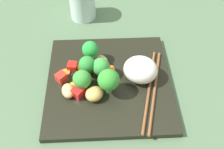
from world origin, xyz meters
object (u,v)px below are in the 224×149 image
at_px(square_plate, 109,82).
at_px(drinking_glass, 82,3).
at_px(rice_mound, 140,70).
at_px(broccoli_floret_2, 82,79).
at_px(chopstick_pair, 152,89).
at_px(carrot_slice_3, 111,70).

height_order(square_plate, drinking_glass, drinking_glass).
distance_m(rice_mound, broccoli_floret_2, 0.13).
relative_size(rice_mound, chopstick_pair, 0.34).
relative_size(broccoli_floret_2, chopstick_pair, 0.23).
bearing_deg(drinking_glass, rice_mound, -149.02).
distance_m(carrot_slice_3, chopstick_pair, 0.11).
bearing_deg(drinking_glass, square_plate, -163.14).
bearing_deg(rice_mound, chopstick_pair, -145.25).
xyz_separation_m(carrot_slice_3, drinking_glass, (0.22, 0.08, 0.03)).
height_order(carrot_slice_3, drinking_glass, drinking_glass).
bearing_deg(square_plate, carrot_slice_3, -6.55).
bearing_deg(broccoli_floret_2, rice_mound, -76.69).
distance_m(rice_mound, drinking_glass, 0.28).
height_order(rice_mound, carrot_slice_3, rice_mound).
distance_m(chopstick_pair, drinking_glass, 0.33).
distance_m(square_plate, carrot_slice_3, 0.03).
bearing_deg(rice_mound, square_plate, 96.87).
height_order(rice_mound, broccoli_floret_2, rice_mound).
relative_size(square_plate, chopstick_pair, 1.24).
bearing_deg(chopstick_pair, carrot_slice_3, 69.30).
height_order(rice_mound, drinking_glass, drinking_glass).
xyz_separation_m(square_plate, rice_mound, (0.01, -0.07, 0.03)).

